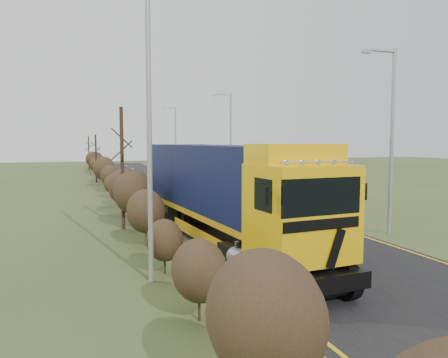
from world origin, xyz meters
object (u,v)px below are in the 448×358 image
Objects in this scene: lorry at (226,188)px; car_blue_sedan at (242,177)px; streetlight_near at (390,134)px; speed_sign at (263,175)px; car_red_hatchback at (237,184)px.

lorry reaches higher than car_blue_sedan.
car_blue_sedan is at bearing 84.21° from streetlight_near.
lorry is at bearing 176.81° from streetlight_near.
car_blue_sedan is 0.51× the size of streetlight_near.
streetlight_near is 13.86m from speed_sign.
car_blue_sedan is at bearing 76.29° from speed_sign.
car_red_hatchback is at bearing 90.80° from streetlight_near.
car_red_hatchback is (7.60, 18.62, -1.81)m from lorry.
car_blue_sedan is 25.57m from streetlight_near.
speed_sign is at bearing 55.09° from lorry.
streetlight_near is (7.87, -0.44, 2.26)m from lorry.
car_red_hatchback is 19.49m from streetlight_near.
car_red_hatchback is at bearing 89.92° from speed_sign.
lorry is 8.20m from streetlight_near.
car_red_hatchback is 6.69m from car_blue_sedan.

